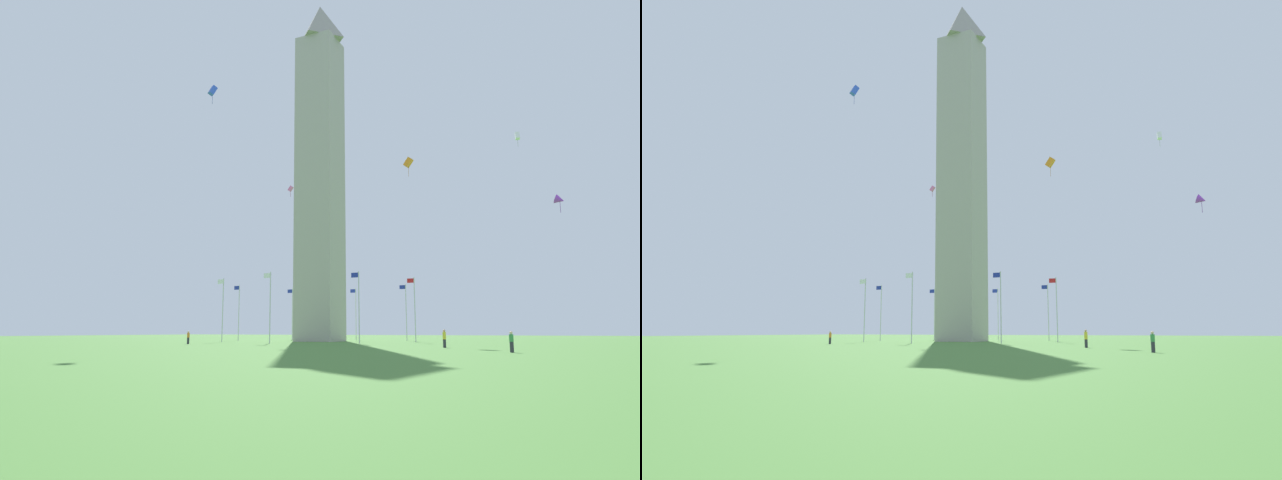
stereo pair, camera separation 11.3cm
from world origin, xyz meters
TOP-DOWN VIEW (x-y plane):
  - ground_plane at (0.00, 0.00)m, footprint 260.00×260.00m
  - obelisk_monument at (0.00, 0.00)m, footprint 6.30×6.30m
  - flagpole_n at (15.29, 0.00)m, footprint 1.12×0.14m
  - flagpole_ne at (10.83, 10.78)m, footprint 1.12×0.14m
  - flagpole_e at (0.05, 15.24)m, footprint 1.12×0.14m
  - flagpole_se at (-10.72, 10.78)m, footprint 1.12×0.14m
  - flagpole_s at (-15.19, 0.00)m, footprint 1.12×0.14m
  - flagpole_sw at (-10.72, -10.78)m, footprint 1.12×0.14m
  - flagpole_w at (0.05, -15.24)m, footprint 1.12×0.14m
  - flagpole_nw at (10.83, -10.78)m, footprint 1.12×0.14m
  - person_orange_shirt at (7.55, 22.25)m, footprint 0.32×0.32m
  - person_yellow_shirt at (-24.42, 22.98)m, footprint 0.32×0.32m
  - person_green_shirt at (-31.60, 32.61)m, footprint 0.32×0.32m
  - kite_white_box at (-30.70, 0.77)m, footprint 0.72×0.93m
  - kite_pink_box at (-2.44, 14.41)m, footprint 0.80×0.49m
  - kite_purple_delta at (-35.55, 18.37)m, footprint 1.21×1.02m
  - kite_orange_box at (-15.28, 1.37)m, footprint 1.48×0.84m
  - kite_blue_box at (3.70, 24.17)m, footprint 1.14×1.31m

SIDE VIEW (x-z plane):
  - ground_plane at x=0.00m, z-range 0.00..0.00m
  - person_green_shirt at x=-31.60m, z-range -0.01..1.59m
  - person_orange_shirt at x=7.55m, z-range -0.01..1.60m
  - person_yellow_shirt at x=-24.42m, z-range 0.00..1.75m
  - flagpole_n at x=15.29m, z-range 0.40..9.73m
  - flagpole_ne at x=10.83m, z-range 0.40..9.73m
  - flagpole_e at x=0.05m, z-range 0.40..9.73m
  - flagpole_se at x=-10.72m, z-range 0.40..9.73m
  - flagpole_s at x=-15.19m, z-range 0.40..9.73m
  - flagpole_sw at x=-10.72m, z-range 0.40..9.73m
  - flagpole_w at x=0.05m, z-range 0.40..9.73m
  - flagpole_nw at x=10.83m, z-range 0.40..9.73m
  - kite_purple_delta at x=-35.55m, z-range 13.67..15.59m
  - kite_pink_box at x=-2.44m, z-range 19.89..21.44m
  - kite_orange_box at x=-15.28m, z-range 24.96..27.89m
  - kite_white_box at x=-30.70m, z-range 27.20..29.33m
  - obelisk_monument at x=0.00m, z-range 0.00..57.23m
  - kite_blue_box at x=3.70m, z-range 30.70..33.22m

